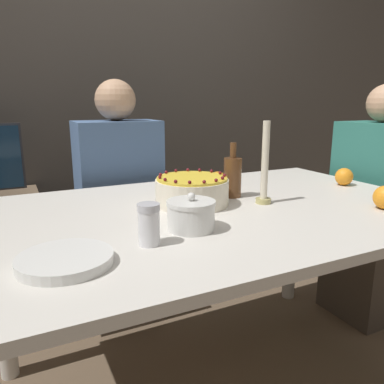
{
  "coord_description": "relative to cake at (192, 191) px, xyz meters",
  "views": [
    {
      "loc": [
        -0.65,
        -1.09,
        1.11
      ],
      "look_at": [
        -0.07,
        0.08,
        0.8
      ],
      "focal_mm": 35.0,
      "sensor_mm": 36.0,
      "label": 1
    }
  ],
  "objects": [
    {
      "name": "wall_behind",
      "position": [
        0.07,
        1.32,
        0.5
      ],
      "size": [
        8.0,
        0.05,
        2.6
      ],
      "color": "#4C4742",
      "rests_on": "ground_plane"
    },
    {
      "name": "dining_table",
      "position": [
        0.07,
        -0.08,
        -0.15
      ],
      "size": [
        1.59,
        1.02,
        0.75
      ],
      "color": "beige",
      "rests_on": "ground_plane"
    },
    {
      "name": "cake",
      "position": [
        0.0,
        0.0,
        0.0
      ],
      "size": [
        0.26,
        0.26,
        0.11
      ],
      "color": "#EFE5CC",
      "rests_on": "dining_table"
    },
    {
      "name": "sugar_bowl",
      "position": [
        -0.12,
        -0.24,
        -0.01
      ],
      "size": [
        0.14,
        0.14,
        0.11
      ],
      "color": "silver",
      "rests_on": "dining_table"
    },
    {
      "name": "sugar_shaker",
      "position": [
        -0.27,
        -0.3,
        0.01
      ],
      "size": [
        0.06,
        0.06,
        0.11
      ],
      "color": "white",
      "rests_on": "dining_table"
    },
    {
      "name": "plate_stack",
      "position": [
        -0.48,
        -0.33,
        -0.04
      ],
      "size": [
        0.22,
        0.22,
        0.02
      ],
      "color": "silver",
      "rests_on": "dining_table"
    },
    {
      "name": "candle",
      "position": [
        0.24,
        -0.1,
        0.07
      ],
      "size": [
        0.06,
        0.06,
        0.3
      ],
      "color": "tan",
      "rests_on": "dining_table"
    },
    {
      "name": "bottle",
      "position": [
        0.19,
        0.03,
        0.03
      ],
      "size": [
        0.07,
        0.07,
        0.21
      ],
      "color": "brown",
      "rests_on": "dining_table"
    },
    {
      "name": "orange_fruit_0",
      "position": [
        0.74,
        -0.01,
        -0.01
      ],
      "size": [
        0.08,
        0.08,
        0.08
      ],
      "color": "orange",
      "rests_on": "dining_table"
    },
    {
      "name": "orange_fruit_2",
      "position": [
        0.2,
        0.16,
        -0.01
      ],
      "size": [
        0.08,
        0.08,
        0.08
      ],
      "color": "orange",
      "rests_on": "dining_table"
    },
    {
      "name": "person_man_blue_shirt",
      "position": [
        -0.09,
        0.63,
        -0.27
      ],
      "size": [
        0.4,
        0.34,
        1.21
      ],
      "rotation": [
        0.0,
        0.0,
        3.14
      ],
      "color": "#473D33",
      "rests_on": "ground_plane"
    },
    {
      "name": "person_woman_floral",
      "position": [
        1.07,
        0.07,
        -0.28
      ],
      "size": [
        0.34,
        0.4,
        1.19
      ],
      "rotation": [
        0.0,
        0.0,
        1.57
      ],
      "color": "#473D33",
      "rests_on": "ground_plane"
    }
  ]
}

